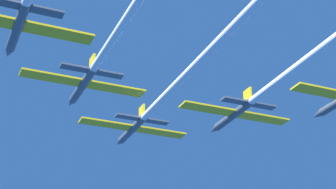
{
  "coord_description": "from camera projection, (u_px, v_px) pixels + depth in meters",
  "views": [
    {
      "loc": [
        -32.92,
        -92.6,
        -39.66
      ],
      "look_at": [
        -0.25,
        -15.18,
        -0.09
      ],
      "focal_mm": 63.09,
      "sensor_mm": 36.0,
      "label": 1
    }
  ],
  "objects": [
    {
      "name": "jet_left_wing",
      "position": [
        125.0,
        21.0,
        74.93
      ],
      "size": [
        19.56,
        67.01,
        3.24
      ],
      "color": "#4C5660"
    },
    {
      "name": "jet_lead",
      "position": [
        184.0,
        76.0,
        86.68
      ],
      "size": [
        19.56,
        73.08,
        3.24
      ],
      "color": "#4C5660"
    },
    {
      "name": "jet_right_wing",
      "position": [
        294.0,
        69.0,
        83.77
      ],
      "size": [
        19.56,
        62.43,
        3.24
      ],
      "color": "#4C5660"
    }
  ]
}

